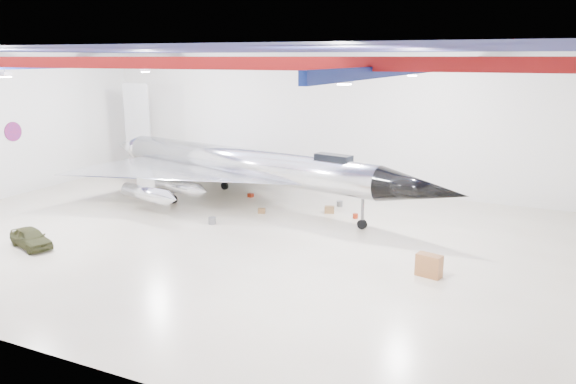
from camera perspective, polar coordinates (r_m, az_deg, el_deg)
The scene contains 14 objects.
floor at distance 34.94m, azimuth -6.88°, elevation -4.26°, with size 40.00×40.00×0.00m, color #BDB096.
wall_back at distance 46.92m, azimuth 2.76°, elevation 7.26°, with size 40.00×40.00×0.00m, color silver.
ceiling at distance 33.29m, azimuth -7.42°, elevation 14.08°, with size 40.00×40.00×0.00m, color #0A0F38.
ceiling_structure at distance 33.29m, azimuth -7.39°, elevation 12.91°, with size 39.50×29.50×1.08m.
wall_roundel at distance 48.65m, azimuth -26.15°, elevation 5.53°, with size 1.50×1.50×0.10m, color #B21414.
jet_aircraft at distance 41.01m, azimuth -4.72°, elevation 2.49°, with size 31.01×21.04×8.52m.
jeep at distance 35.36m, azimuth -24.66°, elevation -4.25°, with size 1.36×3.37×1.15m, color #37391C.
desk at distance 28.90m, azimuth 14.13°, elevation -7.25°, with size 1.25×0.62×1.14m, color brown.
toolbox_red at distance 43.79m, azimuth -3.81°, elevation -0.33°, with size 0.41×0.33×0.29m, color maroon.
engine_drum at distance 37.02m, azimuth -7.71°, elevation -2.90°, with size 0.49×0.49×0.45m, color #59595B.
parts_bin at distance 39.35m, azimuth 4.23°, elevation -1.80°, with size 0.68×0.54×0.47m, color olive.
tool_chest at distance 38.24m, azimuth 6.86°, elevation -2.43°, with size 0.36×0.36×0.33m, color maroon.
oil_barrel at distance 39.24m, azimuth -2.70°, elevation -1.92°, with size 0.49×0.39×0.35m, color olive.
spares_box at distance 41.18m, azimuth 5.27°, elevation -1.19°, with size 0.43×0.43×0.39m, color #59595B.
Camera 1 is at (17.89, -28.07, 10.63)m, focal length 35.00 mm.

